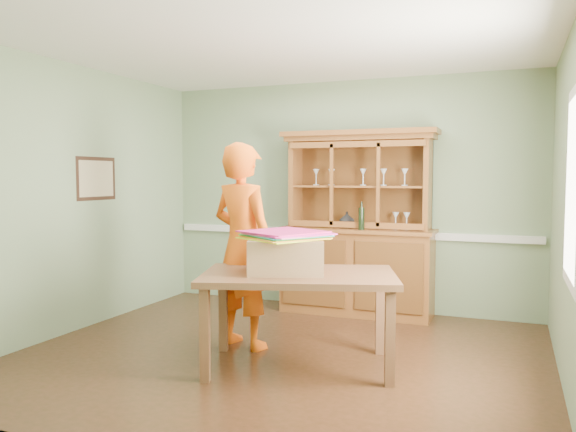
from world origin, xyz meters
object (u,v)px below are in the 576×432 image
at_px(person, 243,245).
at_px(china_hutch, 357,249).
at_px(cardboard_box, 286,256).
at_px(dining_table, 299,284).

bearing_deg(person, china_hutch, -94.92).
bearing_deg(cardboard_box, china_hutch, 88.15).
relative_size(dining_table, person, 0.95).
xyz_separation_m(china_hutch, person, (-0.65, -1.63, 0.20)).
distance_m(dining_table, person, 0.81).
xyz_separation_m(china_hutch, cardboard_box, (-0.06, -2.01, 0.19)).
bearing_deg(china_hutch, person, -111.58).
bearing_deg(cardboard_box, dining_table, 14.31).
height_order(dining_table, person, person).
bearing_deg(china_hutch, cardboard_box, -91.85).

